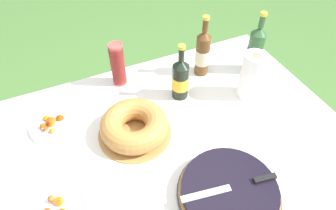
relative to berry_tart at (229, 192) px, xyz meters
name	(u,v)px	position (x,y,z in m)	size (l,w,h in m)	color
garden_table	(178,154)	(-0.07, 0.29, -0.10)	(1.55, 1.21, 0.76)	brown
tablecloth	(178,147)	(-0.07, 0.29, -0.04)	(1.56, 1.22, 0.10)	white
berry_tart	(229,192)	(0.00, 0.00, 0.00)	(0.40, 0.40, 0.06)	#38383D
serving_knife	(238,185)	(0.03, 0.00, 0.04)	(0.37, 0.08, 0.01)	silver
bundt_cake	(134,126)	(-0.22, 0.43, 0.03)	(0.33, 0.33, 0.11)	#B78447
cup_stack	(118,65)	(-0.18, 0.79, 0.09)	(0.07, 0.07, 0.24)	#E04C47
cider_bottle_green	(255,50)	(0.52, 0.60, 0.11)	(0.08, 0.08, 0.35)	#2D562D
cider_bottle_amber	(203,53)	(0.26, 0.69, 0.10)	(0.08, 0.08, 0.34)	brown
juice_bottle_red	(180,79)	(0.07, 0.57, 0.08)	(0.08, 0.08, 0.30)	black
snack_plate_left	(52,125)	(-0.56, 0.63, -0.02)	(0.21, 0.21, 0.06)	white
paper_towel_roll	(251,76)	(0.39, 0.44, 0.10)	(0.11, 0.11, 0.25)	white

